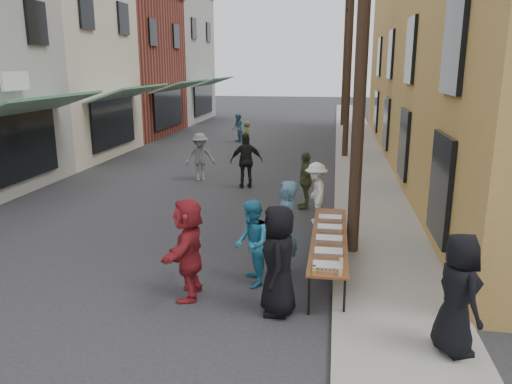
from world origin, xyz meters
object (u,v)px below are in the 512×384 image
(utility_pole_near, at_px, (362,42))
(utility_pole_far, at_px, (345,58))
(guest_front_c, at_px, (252,243))
(utility_pole_mid, at_px, (349,55))
(guest_front_a, at_px, (278,260))
(serving_table, at_px, (329,238))
(catering_tray_sausage, at_px, (328,266))
(server, at_px, (458,294))

(utility_pole_near, xyz_separation_m, utility_pole_far, (0.00, 24.00, 0.00))
(utility_pole_near, bearing_deg, guest_front_c, -135.99)
(utility_pole_near, distance_m, guest_front_c, 4.55)
(utility_pole_mid, relative_size, guest_front_a, 4.79)
(serving_table, distance_m, catering_tray_sausage, 1.65)
(utility_pole_far, distance_m, guest_front_c, 26.19)
(utility_pole_far, xyz_separation_m, guest_front_a, (-1.31, -26.90, -3.56))
(server, bearing_deg, utility_pole_mid, -15.00)
(utility_pole_far, distance_m, serving_table, 25.31)
(server, bearing_deg, utility_pole_far, -17.02)
(utility_pole_near, distance_m, utility_pole_mid, 12.00)
(utility_pole_near, xyz_separation_m, catering_tray_sausage, (-0.50, -2.67, -3.71))
(utility_pole_near, xyz_separation_m, guest_front_a, (-1.31, -2.90, -3.56))
(utility_pole_mid, bearing_deg, server, -85.31)
(utility_pole_mid, bearing_deg, guest_front_c, -97.92)
(utility_pole_mid, bearing_deg, catering_tray_sausage, -91.95)
(utility_pole_far, bearing_deg, guest_front_a, -92.78)
(catering_tray_sausage, bearing_deg, guest_front_a, -164.01)
(utility_pole_mid, relative_size, catering_tray_sausage, 18.00)
(serving_table, xyz_separation_m, guest_front_c, (-1.43, -0.84, 0.11))
(utility_pole_near, distance_m, guest_front_a, 4.78)
(utility_pole_mid, relative_size, server, 5.09)
(utility_pole_near, xyz_separation_m, serving_table, (-0.50, -1.02, -3.79))
(serving_table, bearing_deg, guest_front_c, -149.44)
(guest_front_a, distance_m, guest_front_c, 1.21)
(utility_pole_mid, bearing_deg, guest_front_a, -95.01)
(catering_tray_sausage, height_order, server, server)
(utility_pole_near, distance_m, server, 5.37)
(catering_tray_sausage, bearing_deg, server, -33.14)
(utility_pole_near, height_order, utility_pole_mid, same)
(utility_pole_mid, xyz_separation_m, guest_front_a, (-1.31, -14.90, -3.56))
(utility_pole_near, distance_m, catering_tray_sausage, 4.60)
(guest_front_c, bearing_deg, catering_tray_sausage, 45.19)
(serving_table, bearing_deg, utility_pole_mid, 87.80)
(utility_pole_far, bearing_deg, guest_front_c, -94.26)
(catering_tray_sausage, relative_size, guest_front_c, 0.30)
(guest_front_a, bearing_deg, guest_front_c, -154.26)
(utility_pole_near, height_order, guest_front_a, utility_pole_near)
(utility_pole_near, height_order, utility_pole_far, same)
(server, bearing_deg, guest_front_a, 50.41)
(utility_pole_mid, xyz_separation_m, server, (1.30, -15.84, -3.52))
(serving_table, xyz_separation_m, catering_tray_sausage, (-0.00, -1.65, 0.08))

